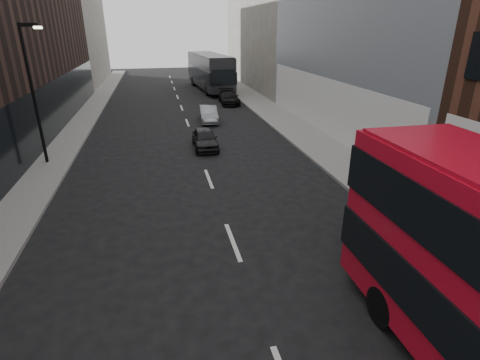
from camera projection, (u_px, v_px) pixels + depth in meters
sidewalk_right at (283, 120)px, 29.88m from camera, size 3.00×80.00×0.15m
sidewalk_left at (77, 131)px, 26.79m from camera, size 2.00×80.00×0.15m
building_victorian at (266, 2)px, 44.20m from camera, size 6.50×24.00×21.00m
building_left_mid at (24, 26)px, 27.98m from camera, size 5.00×24.00×14.00m
building_left_far at (77, 31)px, 48.05m from camera, size 5.00×20.00×13.00m
street_lamp at (33, 86)px, 18.86m from camera, size 1.06×0.22×7.00m
grey_bus at (210, 71)px, 43.93m from camera, size 3.99×12.79×4.07m
car_a at (205, 138)px, 22.97m from camera, size 1.50×3.60×1.22m
car_b at (208, 114)px, 29.42m from camera, size 1.51×3.80×1.23m
car_c at (229, 97)px, 36.32m from camera, size 1.99×4.39×1.25m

